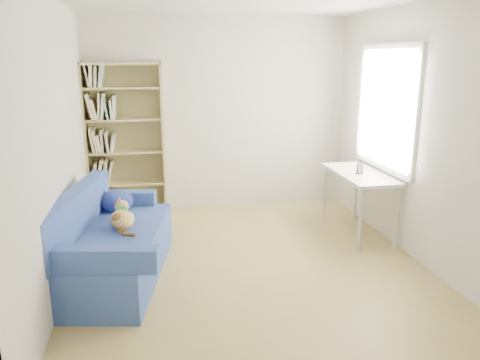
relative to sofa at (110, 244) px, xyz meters
name	(u,v)px	position (x,y,z in m)	size (l,w,h in m)	color
ground	(248,264)	(1.36, 0.01, -0.33)	(4.00, 4.00, 0.00)	#9F8647
room_shell	(258,103)	(1.45, 0.05, 1.31)	(3.54, 4.04, 2.62)	silver
sofa	(110,244)	(0.00, 0.00, 0.00)	(1.15, 1.91, 0.87)	navy
bookshelf	(126,148)	(0.10, 1.84, 0.59)	(1.00, 0.31, 2.00)	tan
desk	(360,179)	(2.82, 0.63, 0.34)	(0.53, 1.15, 0.75)	white
pen_cup	(360,168)	(2.79, 0.59, 0.48)	(0.09, 0.09, 0.17)	white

